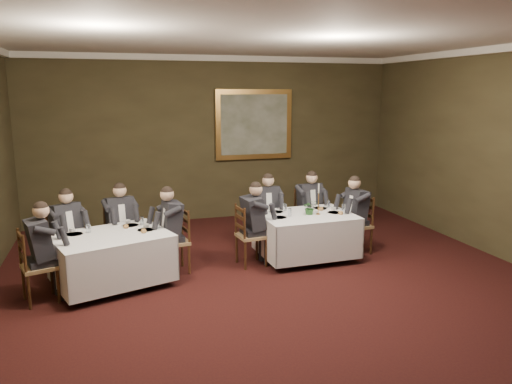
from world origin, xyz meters
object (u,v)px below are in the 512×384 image
diner_sec_backright (121,234)px  centerpiece (310,207)px  chair_main_endright (357,237)px  diner_sec_backleft (67,243)px  table_main (306,233)px  candlestick (318,203)px  chair_sec_backleft (68,257)px  chair_main_backleft (266,232)px  diner_main_endright (357,224)px  chair_sec_backright (121,247)px  painting (254,124)px  chair_sec_endright (175,254)px  table_second (112,256)px  chair_main_endleft (251,248)px  diner_main_endleft (251,234)px  chair_sec_endleft (40,281)px  chair_main_backright (308,228)px  diner_main_backleft (267,220)px  diner_main_backright (309,216)px  diner_sec_endleft (39,265)px  diner_sec_endright (174,240)px

diner_sec_backright → centerpiece: bearing=153.9°
chair_main_endright → diner_sec_backleft: size_ratio=0.74×
table_main → candlestick: bearing=-18.6°
chair_sec_backleft → chair_main_backleft: bearing=155.9°
diner_main_endright → diner_sec_backleft: 4.74m
chair_main_backleft → diner_main_endright: bearing=153.6°
chair_sec_backright → painting: painting is taller
chair_main_endright → chair_sec_endright: same height
chair_main_endright → chair_sec_backleft: size_ratio=1.00×
table_second → chair_main_endleft: bearing=7.3°
chair_main_endright → chair_sec_endright: (-3.16, -0.05, 0.00)m
diner_main_endleft → diner_sec_backleft: size_ratio=1.00×
centerpiece → table_main: bearing=156.8°
chair_main_backleft → centerpiece: bearing=123.1°
chair_sec_endleft → chair_main_endleft: bearing=83.2°
diner_main_endright → centerpiece: diner_main_endright is taller
table_second → chair_main_backright: size_ratio=1.86×
diner_sec_backleft → centerpiece: (3.82, -0.32, 0.38)m
chair_sec_backleft → diner_main_endright: bearing=144.7°
table_second → diner_main_backleft: diner_main_backleft is taller
table_main → chair_sec_backleft: chair_sec_backleft is taller
diner_main_backright → centerpiece: size_ratio=5.25×
diner_main_backleft → chair_main_backright: (0.82, 0.05, -0.23)m
diner_main_backleft → candlestick: (0.63, -0.82, 0.45)m
chair_main_endright → table_main: bearing=85.4°
chair_sec_backright → diner_sec_endleft: (-1.07, -1.20, 0.23)m
chair_main_backleft → diner_sec_endright: bearing=25.2°
painting → chair_sec_endright: bearing=-125.2°
chair_main_endleft → diner_main_endright: diner_main_endright is taller
painting → diner_main_endright: bearing=-72.5°
chair_sec_endright → chair_main_backleft: bearing=-74.2°
diner_main_endleft → chair_sec_backright: bearing=-113.5°
chair_main_endleft → chair_sec_endleft: 3.14m
diner_sec_backright → chair_sec_backright: bearing=-90.0°
diner_main_backleft → table_second: bearing=23.0°
diner_main_backleft → chair_sec_backleft: 3.37m
diner_main_endleft → diner_sec_endright: same height
table_main → diner_sec_backleft: diner_sec_backleft is taller
diner_main_backright → diner_main_endleft: 1.58m
chair_main_backleft → diner_sec_backright: diner_sec_backright is taller
chair_sec_backright → chair_main_backright: bearing=168.8°
chair_main_backright → diner_sec_endleft: 4.66m
diner_main_endright → chair_sec_backleft: diner_main_endright is taller
diner_main_backright → diner_sec_endleft: same height
chair_sec_endright → painting: bearing=-43.6°
diner_sec_backright → chair_sec_backleft: bearing=2.3°
diner_sec_backright → centerpiece: (3.03, -0.58, 0.38)m
table_main → diner_main_endleft: (-0.96, -0.04, 0.06)m
diner_main_endleft → diner_sec_backright: size_ratio=1.00×
chair_main_backright → diner_main_endright: diner_main_endright is taller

